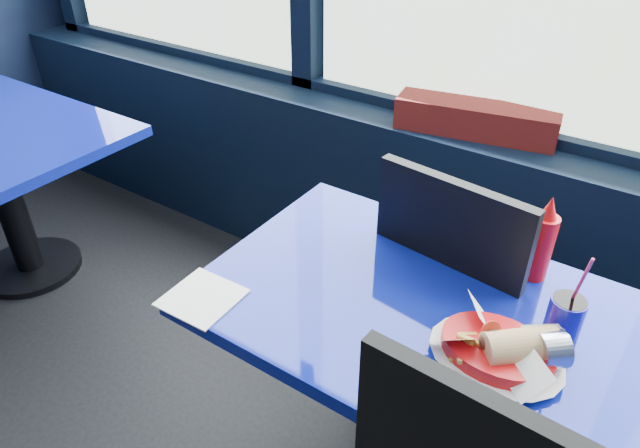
{
  "coord_description": "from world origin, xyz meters",
  "views": [
    {
      "loc": [
        0.6,
        1.02,
        1.67
      ],
      "look_at": [
        -0.05,
        1.98,
        0.89
      ],
      "focal_mm": 32.0,
      "sensor_mm": 36.0,
      "label": 1
    }
  ],
  "objects_px": {
    "chair_near_back": "(450,286)",
    "ketchup_bottle": "(541,243)",
    "near_table": "(440,369)",
    "food_basket": "(500,349)",
    "planter_box": "(475,119)",
    "soda_cup": "(564,320)"
  },
  "relations": [
    {
      "from": "ketchup_bottle",
      "to": "soda_cup",
      "type": "xyz_separation_m",
      "value": [
        0.12,
        -0.2,
        -0.04
      ]
    },
    {
      "from": "planter_box",
      "to": "ketchup_bottle",
      "type": "height_order",
      "value": "ketchup_bottle"
    },
    {
      "from": "chair_near_back",
      "to": "planter_box",
      "type": "bearing_deg",
      "value": -64.65
    },
    {
      "from": "chair_near_back",
      "to": "soda_cup",
      "type": "distance_m",
      "value": 0.49
    },
    {
      "from": "near_table",
      "to": "food_basket",
      "type": "bearing_deg",
      "value": -26.75
    },
    {
      "from": "food_basket",
      "to": "soda_cup",
      "type": "height_order",
      "value": "soda_cup"
    },
    {
      "from": "near_table",
      "to": "food_basket",
      "type": "height_order",
      "value": "food_basket"
    },
    {
      "from": "near_table",
      "to": "ketchup_bottle",
      "type": "relative_size",
      "value": 5.15
    },
    {
      "from": "near_table",
      "to": "food_basket",
      "type": "relative_size",
      "value": 4.0
    },
    {
      "from": "food_basket",
      "to": "planter_box",
      "type": "bearing_deg",
      "value": 97.63
    },
    {
      "from": "food_basket",
      "to": "near_table",
      "type": "bearing_deg",
      "value": 136.11
    },
    {
      "from": "planter_box",
      "to": "chair_near_back",
      "type": "bearing_deg",
      "value": -82.43
    },
    {
      "from": "chair_near_back",
      "to": "food_basket",
      "type": "distance_m",
      "value": 0.51
    },
    {
      "from": "planter_box",
      "to": "ketchup_bottle",
      "type": "bearing_deg",
      "value": -67.28
    },
    {
      "from": "chair_near_back",
      "to": "soda_cup",
      "type": "height_order",
      "value": "soda_cup"
    },
    {
      "from": "planter_box",
      "to": "soda_cup",
      "type": "distance_m",
      "value": 0.98
    },
    {
      "from": "near_table",
      "to": "planter_box",
      "type": "bearing_deg",
      "value": 108.74
    },
    {
      "from": "near_table",
      "to": "chair_near_back",
      "type": "relative_size",
      "value": 1.21
    },
    {
      "from": "ketchup_bottle",
      "to": "soda_cup",
      "type": "height_order",
      "value": "soda_cup"
    },
    {
      "from": "chair_near_back",
      "to": "planter_box",
      "type": "distance_m",
      "value": 0.66
    },
    {
      "from": "food_basket",
      "to": "chair_near_back",
      "type": "bearing_deg",
      "value": 105.82
    },
    {
      "from": "chair_near_back",
      "to": "ketchup_bottle",
      "type": "height_order",
      "value": "chair_near_back"
    }
  ]
}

